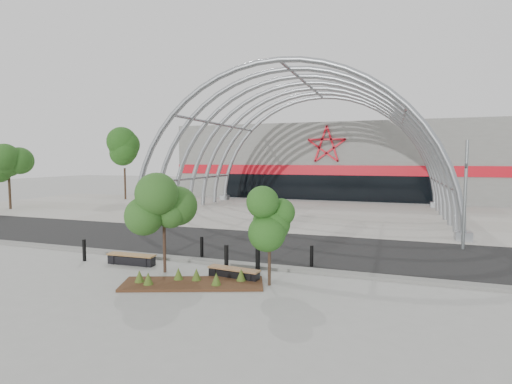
{
  "coord_description": "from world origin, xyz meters",
  "views": [
    {
      "loc": [
        6.49,
        -14.8,
        4.26
      ],
      "look_at": [
        0.0,
        4.0,
        2.6
      ],
      "focal_mm": 28.0,
      "sensor_mm": 36.0,
      "label": 1
    }
  ],
  "objects_px": {
    "street_tree_1": "(270,219)",
    "bench_0": "(131,259)",
    "bench_1": "(234,274)",
    "street_tree_0": "(164,204)",
    "signal_pole": "(465,193)",
    "bollard_2": "(226,258)"
  },
  "relations": [
    {
      "from": "bench_1",
      "to": "street_tree_0",
      "type": "bearing_deg",
      "value": -179.62
    },
    {
      "from": "street_tree_1",
      "to": "bench_1",
      "type": "height_order",
      "value": "street_tree_1"
    },
    {
      "from": "signal_pole",
      "to": "bench_0",
      "type": "relative_size",
      "value": 2.49
    },
    {
      "from": "street_tree_1",
      "to": "bench_0",
      "type": "height_order",
      "value": "street_tree_1"
    },
    {
      "from": "bench_0",
      "to": "signal_pole",
      "type": "bearing_deg",
      "value": 29.42
    },
    {
      "from": "signal_pole",
      "to": "bollard_2",
      "type": "bearing_deg",
      "value": -142.28
    },
    {
      "from": "bench_1",
      "to": "bollard_2",
      "type": "height_order",
      "value": "bollard_2"
    },
    {
      "from": "street_tree_0",
      "to": "street_tree_1",
      "type": "bearing_deg",
      "value": -2.69
    },
    {
      "from": "street_tree_1",
      "to": "bench_0",
      "type": "distance_m",
      "value": 6.42
    },
    {
      "from": "signal_pole",
      "to": "bollard_2",
      "type": "relative_size",
      "value": 5.01
    },
    {
      "from": "street_tree_0",
      "to": "bollard_2",
      "type": "relative_size",
      "value": 3.51
    },
    {
      "from": "bollard_2",
      "to": "street_tree_0",
      "type": "bearing_deg",
      "value": -157.88
    },
    {
      "from": "street_tree_0",
      "to": "bench_1",
      "type": "xyz_separation_m",
      "value": [
        2.8,
        0.02,
        -2.38
      ]
    },
    {
      "from": "signal_pole",
      "to": "street_tree_0",
      "type": "xyz_separation_m",
      "value": [
        -11.23,
        -7.9,
        -0.1
      ]
    },
    {
      "from": "signal_pole",
      "to": "bench_0",
      "type": "distance_m",
      "value": 15.24
    },
    {
      "from": "bench_0",
      "to": "street_tree_1",
      "type": "bearing_deg",
      "value": -6.68
    },
    {
      "from": "bench_0",
      "to": "bench_1",
      "type": "bearing_deg",
      "value": -6.03
    },
    {
      "from": "signal_pole",
      "to": "bench_1",
      "type": "relative_size",
      "value": 2.6
    },
    {
      "from": "signal_pole",
      "to": "bollard_2",
      "type": "height_order",
      "value": "signal_pole"
    },
    {
      "from": "street_tree_0",
      "to": "signal_pole",
      "type": "bearing_deg",
      "value": 35.13
    },
    {
      "from": "bench_0",
      "to": "bench_1",
      "type": "distance_m",
      "value": 4.69
    },
    {
      "from": "street_tree_1",
      "to": "bollard_2",
      "type": "height_order",
      "value": "street_tree_1"
    }
  ]
}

